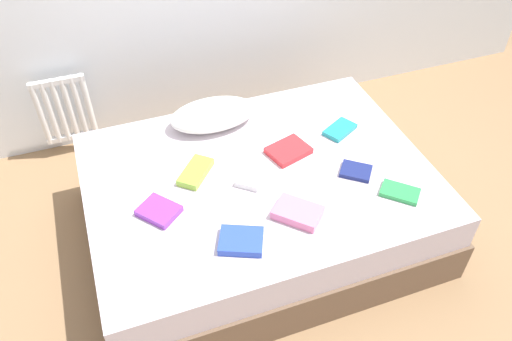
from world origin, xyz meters
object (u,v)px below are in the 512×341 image
at_px(textbook_teal, 340,130).
at_px(textbook_lime, 196,172).
at_px(textbook_white, 252,175).
at_px(textbook_purple, 159,211).
at_px(textbook_green, 400,192).
at_px(pillow, 213,114).
at_px(textbook_pink, 298,212).
at_px(textbook_blue, 241,241).
at_px(textbook_navy, 356,171).
at_px(bed, 259,204).
at_px(textbook_red, 288,151).
at_px(radiator, 65,110).

height_order(textbook_teal, textbook_lime, textbook_lime).
bearing_deg(textbook_white, textbook_purple, 138.82).
relative_size(textbook_lime, textbook_green, 1.20).
distance_m(pillow, textbook_lime, 0.48).
bearing_deg(textbook_pink, textbook_blue, -122.04).
bearing_deg(textbook_navy, bed, -160.97).
bearing_deg(textbook_navy, textbook_teal, 115.32).
distance_m(textbook_blue, textbook_navy, 0.83).
distance_m(textbook_white, textbook_pink, 0.38).
relative_size(textbook_pink, textbook_red, 1.03).
bearing_deg(textbook_navy, textbook_green, -19.86).
xyz_separation_m(textbook_navy, textbook_green, (0.15, -0.24, 0.00)).
height_order(textbook_pink, textbook_green, textbook_pink).
xyz_separation_m(pillow, textbook_white, (0.07, -0.55, -0.06)).
bearing_deg(textbook_blue, pillow, 105.34).
xyz_separation_m(textbook_pink, textbook_red, (0.15, 0.49, -0.01)).
xyz_separation_m(bed, textbook_pink, (0.08, -0.38, 0.28)).
xyz_separation_m(bed, textbook_teal, (0.61, 0.19, 0.27)).
distance_m(textbook_teal, textbook_purple, 1.25).
xyz_separation_m(textbook_white, textbook_blue, (-0.21, -0.43, 0.00)).
xyz_separation_m(textbook_white, textbook_red, (0.28, 0.13, 0.00)).
bearing_deg(bed, textbook_teal, 17.25).
distance_m(radiator, textbook_purple, 1.38).
relative_size(textbook_teal, textbook_green, 1.01).
xyz_separation_m(pillow, textbook_lime, (-0.23, -0.42, -0.06)).
relative_size(textbook_teal, textbook_red, 0.89).
relative_size(pillow, textbook_blue, 2.52).
height_order(radiator, textbook_teal, radiator).
xyz_separation_m(radiator, textbook_teal, (1.63, -1.01, 0.14)).
relative_size(pillow, textbook_red, 2.33).
distance_m(bed, textbook_purple, 0.67).
height_order(textbook_purple, textbook_green, textbook_purple).
height_order(radiator, textbook_lime, radiator).
xyz_separation_m(radiator, textbook_green, (1.69, -1.62, 0.14)).
bearing_deg(textbook_blue, textbook_teal, 60.05).
bearing_deg(pillow, bed, -77.88).
relative_size(pillow, textbook_purple, 2.72).
xyz_separation_m(bed, pillow, (-0.11, 0.53, 0.33)).
height_order(pillow, textbook_red, pillow).
xyz_separation_m(pillow, textbook_navy, (0.64, -0.72, -0.06)).
relative_size(textbook_red, textbook_navy, 1.37).
height_order(textbook_teal, textbook_blue, textbook_blue).
height_order(textbook_white, textbook_lime, textbook_lime).
bearing_deg(textbook_pink, pillow, 147.39).
xyz_separation_m(textbook_purple, textbook_green, (1.28, -0.31, -0.01)).
height_order(textbook_white, textbook_blue, textbook_blue).
xyz_separation_m(textbook_white, textbook_navy, (0.58, -0.16, -0.00)).
relative_size(bed, textbook_pink, 8.19).
height_order(bed, textbook_pink, textbook_pink).
distance_m(textbook_pink, textbook_lime, 0.65).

